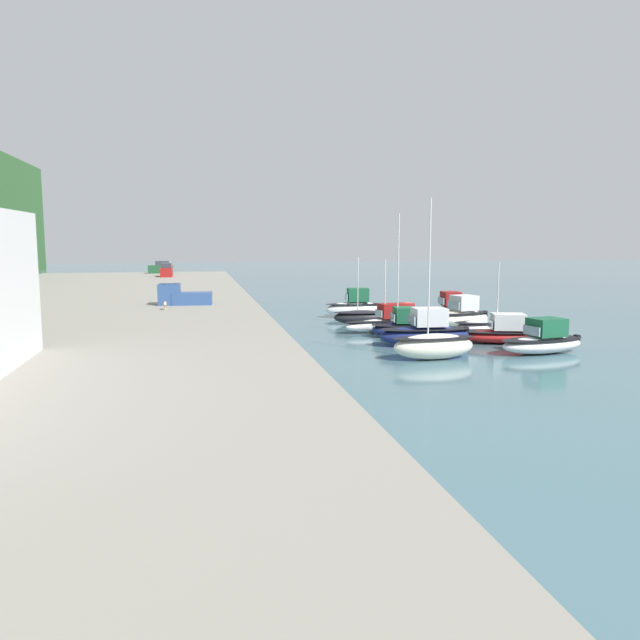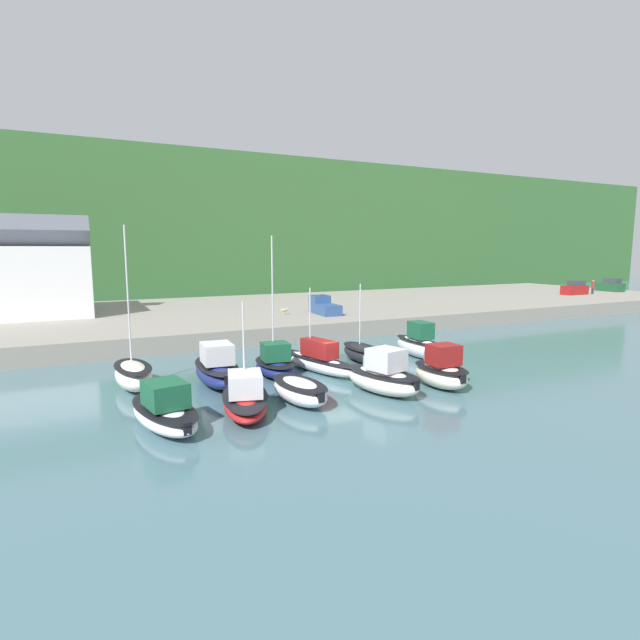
% 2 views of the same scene
% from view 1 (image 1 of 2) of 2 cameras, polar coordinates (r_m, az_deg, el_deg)
% --- Properties ---
extents(ground_plane, '(320.00, 320.00, 0.00)m').
position_cam_1_polar(ground_plane, '(52.61, 9.05, -0.89)').
color(ground_plane, '#476B75').
extents(quay_promenade, '(137.95, 31.88, 1.62)m').
position_cam_1_polar(quay_promenade, '(50.30, -23.07, -0.83)').
color(quay_promenade, gray).
rests_on(quay_promenade, ground_plane).
extents(moored_boat_0, '(2.34, 5.46, 9.97)m').
position_cam_1_polar(moored_boat_0, '(39.69, 10.34, -2.30)').
color(moored_boat_0, white).
rests_on(moored_boat_0, ground_plane).
extents(moored_boat_1, '(2.90, 6.74, 2.69)m').
position_cam_1_polar(moored_boat_1, '(44.64, 9.62, -1.08)').
color(moored_boat_1, navy).
rests_on(moored_boat_1, ground_plane).
extents(moored_boat_2, '(3.00, 5.05, 9.42)m').
position_cam_1_polar(moored_boat_2, '(48.34, 7.54, -0.56)').
color(moored_boat_2, navy).
rests_on(moored_boat_2, ground_plane).
extents(moored_boat_3, '(3.38, 8.58, 5.86)m').
position_cam_1_polar(moored_boat_3, '(51.26, 6.61, -0.12)').
color(moored_boat_3, white).
rests_on(moored_boat_3, ground_plane).
extents(moored_boat_4, '(2.67, 5.27, 5.93)m').
position_cam_1_polar(moored_boat_4, '(55.20, 3.84, 0.29)').
color(moored_boat_4, black).
rests_on(moored_boat_4, ground_plane).
extents(moored_boat_5, '(2.27, 5.84, 2.85)m').
position_cam_1_polar(moored_boat_5, '(60.01, 3.26, 1.22)').
color(moored_boat_5, white).
rests_on(moored_boat_5, ground_plane).
extents(moored_boat_6, '(3.42, 6.55, 2.32)m').
position_cam_1_polar(moored_boat_6, '(43.70, 19.72, -1.79)').
color(moored_boat_6, silver).
rests_on(moored_boat_6, ground_plane).
extents(moored_boat_7, '(4.10, 7.05, 5.81)m').
position_cam_1_polar(moored_boat_7, '(47.06, 16.49, -1.12)').
color(moored_boat_7, red).
rests_on(moored_boat_7, ground_plane).
extents(moored_boat_8, '(2.59, 5.07, 1.34)m').
position_cam_1_polar(moored_boat_8, '(49.85, 14.75, -0.66)').
color(moored_boat_8, white).
rests_on(moored_boat_8, ground_plane).
extents(moored_boat_9, '(3.59, 5.86, 2.74)m').
position_cam_1_polar(moored_boat_9, '(54.71, 12.81, 0.40)').
color(moored_boat_9, white).
rests_on(moored_boat_9, ground_plane).
extents(moored_boat_10, '(2.70, 4.54, 2.73)m').
position_cam_1_polar(moored_boat_10, '(58.53, 11.67, 0.87)').
color(moored_boat_10, white).
rests_on(moored_boat_10, ground_plane).
extents(parked_car_2, '(4.23, 1.86, 2.16)m').
position_cam_1_polar(parked_car_2, '(102.74, -13.84, 4.38)').
color(parked_car_2, maroon).
rests_on(parked_car_2, quay_promenade).
extents(parked_car_3, '(1.88, 4.23, 2.16)m').
position_cam_1_polar(parked_car_3, '(113.53, -14.34, 4.63)').
color(parked_car_3, '#1E4C2D').
rests_on(parked_car_3, quay_promenade).
extents(pickup_truck_0, '(2.26, 4.84, 1.90)m').
position_cam_1_polar(pickup_truck_0, '(57.79, -12.64, 2.19)').
color(pickup_truck_0, '#2D4C84').
rests_on(pickup_truck_0, quay_promenade).
extents(person_on_quay, '(0.40, 0.40, 2.14)m').
position_cam_1_polar(person_on_quay, '(106.09, -13.45, 4.58)').
color(person_on_quay, '#232838').
rests_on(person_on_quay, quay_promenade).
extents(dog_on_quay, '(0.87, 0.30, 0.68)m').
position_cam_1_polar(dog_on_quay, '(53.84, -14.00, 1.40)').
color(dog_on_quay, tan).
rests_on(dog_on_quay, quay_promenade).
extents(mooring_buoy_0, '(0.57, 0.57, 0.57)m').
position_cam_1_polar(mooring_buoy_0, '(80.59, 12.92, 2.05)').
color(mooring_buoy_0, orange).
rests_on(mooring_buoy_0, ground_plane).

